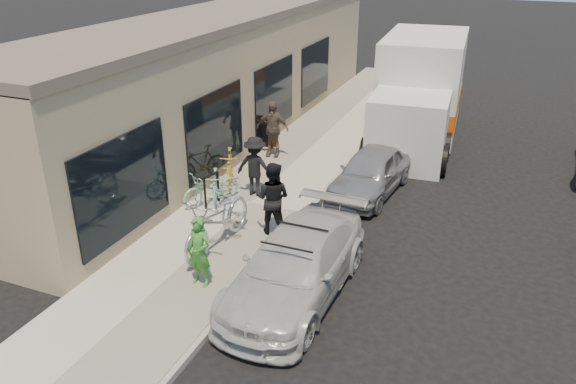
% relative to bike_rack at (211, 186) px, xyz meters
% --- Properties ---
extents(ground, '(120.00, 120.00, 0.00)m').
position_rel_bike_rack_xyz_m(ground, '(2.84, -2.52, -0.66)').
color(ground, black).
rests_on(ground, ground).
extents(sidewalk, '(3.00, 34.00, 0.15)m').
position_rel_bike_rack_xyz_m(sidewalk, '(0.84, 0.48, -0.58)').
color(sidewalk, '#B5B1A3').
rests_on(sidewalk, ground).
extents(curb, '(0.12, 34.00, 0.13)m').
position_rel_bike_rack_xyz_m(curb, '(2.39, 0.48, -0.59)').
color(curb, '#9E9891').
rests_on(curb, ground).
extents(storefront, '(3.60, 20.00, 4.22)m').
position_rel_bike_rack_xyz_m(storefront, '(-2.40, 5.47, 1.46)').
color(storefront, tan).
rests_on(storefront, ground).
extents(bike_rack, '(0.14, 0.60, 0.84)m').
position_rel_bike_rack_xyz_m(bike_rack, '(0.00, 0.00, 0.00)').
color(bike_rack, black).
rests_on(bike_rack, sidewalk).
extents(sandwich_board, '(0.66, 0.67, 0.94)m').
position_rel_bike_rack_xyz_m(sandwich_board, '(-0.51, 4.50, -0.03)').
color(sandwich_board, '#311F0D').
rests_on(sandwich_board, sidewalk).
extents(sedan_white, '(1.93, 4.51, 1.34)m').
position_rel_bike_rack_xyz_m(sedan_white, '(3.36, -2.64, -0.01)').
color(sedan_white, '#B8B8B4').
rests_on(sedan_white, ground).
extents(sedan_silver, '(1.81, 3.73, 1.23)m').
position_rel_bike_rack_xyz_m(sedan_silver, '(3.47, 2.59, -0.05)').
color(sedan_silver, '#96969B').
rests_on(sedan_silver, ground).
extents(moving_truck, '(3.06, 7.07, 3.39)m').
position_rel_bike_rack_xyz_m(moving_truck, '(3.72, 7.83, 0.85)').
color(moving_truck, silver).
rests_on(moving_truck, ground).
extents(tandem_bike, '(1.00, 2.56, 1.33)m').
position_rel_bike_rack_xyz_m(tandem_bike, '(1.21, -1.83, 0.15)').
color(tandem_bike, silver).
rests_on(tandem_bike, sidewalk).
extents(woman_rider, '(0.59, 0.44, 1.46)m').
position_rel_bike_rack_xyz_m(woman_rider, '(1.57, -3.23, 0.22)').
color(woman_rider, '#3A8B2E').
rests_on(woman_rider, sidewalk).
extents(man_standing, '(0.87, 0.69, 1.73)m').
position_rel_bike_rack_xyz_m(man_standing, '(2.02, -0.73, 0.35)').
color(man_standing, black).
rests_on(man_standing, sidewalk).
extents(cruiser_bike_a, '(1.02, 1.51, 0.89)m').
position_rel_bike_rack_xyz_m(cruiser_bike_a, '(0.07, 0.08, -0.07)').
color(cruiser_bike_a, '#7EBCB2').
rests_on(cruiser_bike_a, sidewalk).
extents(cruiser_bike_b, '(1.28, 1.72, 0.86)m').
position_rel_bike_rack_xyz_m(cruiser_bike_b, '(-0.07, 0.11, -0.08)').
color(cruiser_bike_b, '#7EBCB2').
rests_on(cruiser_bike_b, sidewalk).
extents(cruiser_bike_c, '(1.12, 1.70, 0.99)m').
position_rel_bike_rack_xyz_m(cruiser_bike_c, '(-0.16, 1.29, -0.01)').
color(cruiser_bike_c, gold).
rests_on(cruiser_bike_c, sidewalk).
extents(bystander_a, '(1.06, 0.64, 1.61)m').
position_rel_bike_rack_xyz_m(bystander_a, '(0.76, 1.00, 0.30)').
color(bystander_a, black).
rests_on(bystander_a, sidewalk).
extents(bystander_b, '(1.07, 0.54, 1.75)m').
position_rel_bike_rack_xyz_m(bystander_b, '(0.00, 3.82, 0.37)').
color(bystander_b, brown).
rests_on(bystander_b, sidewalk).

